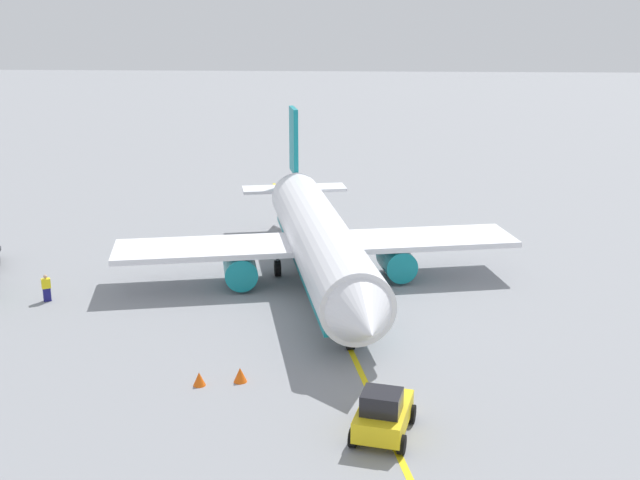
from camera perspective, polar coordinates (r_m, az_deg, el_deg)
ground_plane at (r=51.05m, az=0.00°, el=-3.23°), size 400.00×400.00×0.00m
airplane at (r=50.62m, az=-0.08°, el=-0.08°), size 32.81×26.89×9.94m
pushback_tug at (r=33.24m, az=4.67°, el=-12.62°), size 3.93×2.95×2.20m
refueling_worker at (r=50.66m, az=-19.50°, el=-3.38°), size 0.57×0.63×1.71m
safety_cone_nose at (r=38.02m, az=-5.90°, el=-9.84°), size 0.66×0.66×0.73m
safety_cone_wingtip at (r=37.92m, az=-8.88°, el=-10.07°), size 0.61×0.61×0.68m
taxi_line_marking at (r=51.05m, az=0.00°, el=-3.23°), size 62.40×13.89×0.01m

